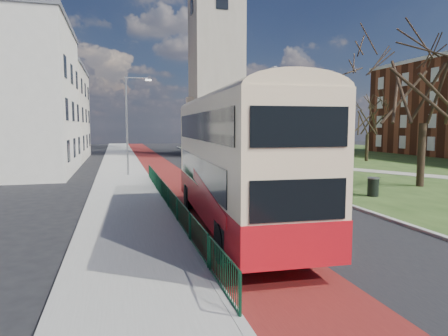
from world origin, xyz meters
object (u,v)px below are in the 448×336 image
object	(u,v)px
bus	(235,154)
winter_tree_near	(426,72)
streetlamp	(129,120)
winter_tree_far	(368,113)
litter_bin	(373,187)

from	to	relation	value
bus	winter_tree_near	size ratio (longest dim) A/B	1.16
streetlamp	winter_tree_far	xyz separation A→B (m)	(27.21, 6.90, 1.01)
streetlamp	winter_tree_near	xyz separation A→B (m)	(18.88, -11.17, 3.06)
streetlamp	litter_bin	size ratio (longest dim) A/B	7.26
streetlamp	bus	bearing A→B (deg)	-79.29
streetlamp	litter_bin	bearing A→B (deg)	-45.66
winter_tree_near	litter_bin	xyz separation A→B (m)	(-5.50, -2.54, -7.06)
winter_tree_near	litter_bin	world-z (taller)	winter_tree_near
winter_tree_near	winter_tree_far	world-z (taller)	winter_tree_near
bus	winter_tree_near	bearing A→B (deg)	28.43
streetlamp	bus	size ratio (longest dim) A/B	0.63
winter_tree_far	bus	bearing A→B (deg)	-132.92
streetlamp	winter_tree_near	distance (m)	22.15
bus	winter_tree_near	world-z (taller)	winter_tree_near
bus	winter_tree_near	distance (m)	17.69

